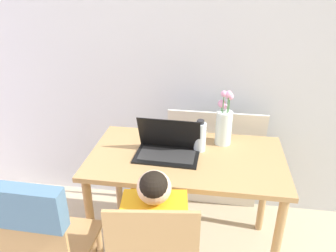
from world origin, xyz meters
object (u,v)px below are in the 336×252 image
at_px(flower_vase, 224,124).
at_px(water_bottle, 200,136).
at_px(person_seated, 156,229).
at_px(chair_spare, 38,233).
at_px(laptop, 168,146).

bearing_deg(flower_vase, water_bottle, -141.75).
bearing_deg(person_seated, water_bottle, -114.03).
xyz_separation_m(person_seated, water_bottle, (0.17, 0.57, 0.23)).
bearing_deg(flower_vase, chair_spare, -136.56).
height_order(chair_spare, flower_vase, flower_vase).
distance_m(person_seated, water_bottle, 0.64).
xyz_separation_m(chair_spare, water_bottle, (0.72, 0.70, 0.21)).
xyz_separation_m(chair_spare, laptop, (0.53, 0.62, 0.17)).
distance_m(laptop, flower_vase, 0.39).
bearing_deg(chair_spare, person_seated, -165.72).
bearing_deg(chair_spare, laptop, -129.47).
xyz_separation_m(flower_vase, water_bottle, (-0.14, -0.11, -0.04)).
bearing_deg(flower_vase, laptop, -149.71).
bearing_deg(water_bottle, person_seated, -106.51).
distance_m(person_seated, laptop, 0.53).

